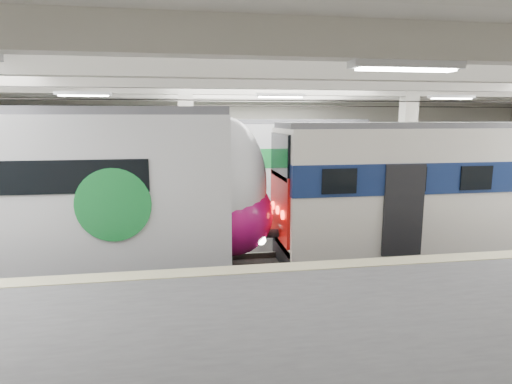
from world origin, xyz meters
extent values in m
cube|color=black|center=(0.00, 0.00, -0.05)|extent=(36.00, 24.00, 0.10)
cube|color=silver|center=(0.00, 0.00, 5.55)|extent=(36.00, 24.00, 0.20)
cube|color=beige|center=(0.00, 10.00, 2.75)|extent=(30.00, 0.10, 5.50)
cube|color=#515153|center=(0.00, -6.50, 0.55)|extent=(30.00, 7.00, 1.10)
cube|color=beige|center=(0.00, -3.25, 1.11)|extent=(30.00, 0.50, 0.02)
cube|color=beige|center=(-3.00, 3.00, 2.75)|extent=(0.50, 0.50, 5.50)
cube|color=beige|center=(5.00, 3.00, 2.75)|extent=(0.50, 0.50, 5.50)
cube|color=beige|center=(0.00, 0.00, 5.25)|extent=(30.00, 18.00, 0.50)
cube|color=#59544C|center=(0.00, 0.00, 0.08)|extent=(30.00, 1.52, 0.16)
cube|color=#59544C|center=(0.00, 5.50, 0.08)|extent=(30.00, 1.52, 0.16)
cylinder|color=black|center=(0.00, 0.00, 4.70)|extent=(30.00, 0.03, 0.03)
cylinder|color=black|center=(0.00, 5.50, 4.70)|extent=(30.00, 0.03, 0.03)
cube|color=white|center=(0.00, -2.00, 4.92)|extent=(26.00, 8.40, 0.12)
ellipsoid|color=silver|center=(-1.96, 0.00, 2.40)|extent=(2.24, 2.77, 3.73)
ellipsoid|color=#A30D5B|center=(-1.84, 0.00, 1.57)|extent=(2.38, 2.83, 2.28)
cylinder|color=#198937|center=(-4.75, -1.45, 2.21)|extent=(1.76, 0.06, 1.76)
cube|color=silver|center=(5.66, 0.00, 2.22)|extent=(12.10, 2.65, 3.44)
cube|color=navy|center=(5.66, 0.00, 2.64)|extent=(12.14, 2.71, 0.84)
cube|color=red|center=(-0.44, 0.00, 1.74)|extent=(0.08, 2.26, 1.89)
cube|color=black|center=(-0.44, 0.00, 3.19)|extent=(0.08, 2.12, 1.24)
cube|color=#4C4C51|center=(5.66, 0.00, 4.02)|extent=(12.10, 2.07, 0.16)
cube|color=black|center=(5.66, 0.00, 0.35)|extent=(12.10, 1.86, 0.70)
cube|color=silver|center=(-2.29, 5.50, 2.25)|extent=(12.95, 2.82, 3.50)
cube|color=#198937|center=(-2.29, 5.50, 2.71)|extent=(12.99, 2.87, 0.74)
cube|color=#4C4C51|center=(-2.29, 5.50, 4.10)|extent=(12.95, 2.36, 0.16)
cube|color=black|center=(-2.29, 5.50, 0.30)|extent=(12.95, 2.54, 0.60)
camera|label=1|loc=(-3.03, -11.68, 4.23)|focal=30.00mm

